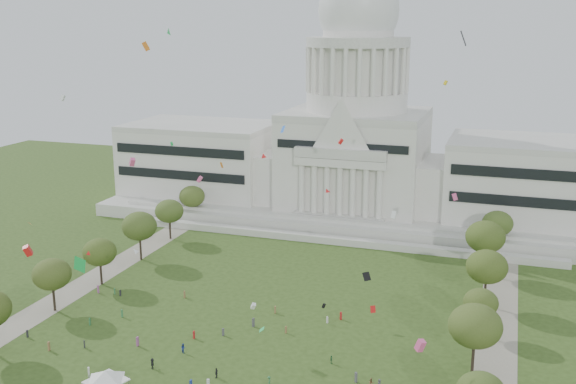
{
  "coord_description": "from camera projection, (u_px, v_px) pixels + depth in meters",
  "views": [
    {
      "loc": [
        47.48,
        -96.95,
        61.7
      ],
      "look_at": [
        0.0,
        45.0,
        24.0
      ],
      "focal_mm": 42.0,
      "sensor_mm": 36.0,
      "label": 1
    }
  ],
  "objects": [
    {
      "name": "person_2",
      "position": [
        371.0,
        383.0,
        116.62
      ],
      "size": [
        1.13,
        0.96,
        1.99
      ],
      "primitive_type": "imported",
      "rotation": [
        0.0,
        0.0,
        0.45
      ],
      "color": "olive",
      "rests_on": "ground"
    },
    {
      "name": "event_tent",
      "position": [
        106.0,
        376.0,
        114.25
      ],
      "size": [
        10.34,
        10.34,
        4.55
      ],
      "color": "#4C4C4C",
      "rests_on": "ground"
    },
    {
      "name": "row_tree_l_5",
      "position": [
        169.0,
        211.0,
        195.99
      ],
      "size": [
        8.33,
        8.33,
        11.85
      ],
      "color": "black",
      "rests_on": "ground"
    },
    {
      "name": "ground",
      "position": [
        207.0,
        383.0,
        118.83
      ],
      "size": [
        400.0,
        400.0,
        0.0
      ],
      "primitive_type": "plane",
      "color": "#314819",
      "rests_on": "ground"
    },
    {
      "name": "row_tree_l_2",
      "position": [
        52.0,
        274.0,
        146.52
      ],
      "size": [
        8.42,
        8.42,
        11.97
      ],
      "color": "black",
      "rests_on": "ground"
    },
    {
      "name": "path_left",
      "position": [
        78.0,
        288.0,
        161.18
      ],
      "size": [
        8.0,
        160.0,
        0.04
      ],
      "primitive_type": "cube",
      "color": "gray",
      "rests_on": "ground"
    },
    {
      "name": "distant_crowd",
      "position": [
        180.0,
        335.0,
        134.96
      ],
      "size": [
        67.41,
        39.6,
        1.93
      ],
      "color": "#26262B",
      "rests_on": "ground"
    },
    {
      "name": "row_tree_r_4",
      "position": [
        487.0,
        267.0,
        148.82
      ],
      "size": [
        9.19,
        9.19,
        13.06
      ],
      "color": "black",
      "rests_on": "ground"
    },
    {
      "name": "row_tree_r_2",
      "position": [
        475.0,
        326.0,
        118.92
      ],
      "size": [
        9.55,
        9.55,
        13.58
      ],
      "color": "black",
      "rests_on": "ground"
    },
    {
      "name": "row_tree_l_4",
      "position": [
        139.0,
        226.0,
        178.31
      ],
      "size": [
        9.29,
        9.29,
        13.21
      ],
      "color": "black",
      "rests_on": "ground"
    },
    {
      "name": "kite_swarm",
      "position": [
        254.0,
        212.0,
        119.79
      ],
      "size": [
        87.2,
        102.37,
        57.91
      ],
      "color": "yellow",
      "rests_on": "ground"
    },
    {
      "name": "path_right",
      "position": [
        496.0,
        347.0,
        131.65
      ],
      "size": [
        8.0,
        160.0,
        0.04
      ],
      "primitive_type": "cube",
      "color": "gray",
      "rests_on": "ground"
    },
    {
      "name": "person_4",
      "position": [
        216.0,
        373.0,
        120.22
      ],
      "size": [
        0.67,
        1.14,
        1.9
      ],
      "primitive_type": "imported",
      "rotation": [
        0.0,
        0.0,
        4.77
      ],
      "color": "#26262B",
      "rests_on": "ground"
    },
    {
      "name": "row_tree_r_6",
      "position": [
        498.0,
        223.0,
        183.67
      ],
      "size": [
        8.42,
        8.42,
        11.97
      ],
      "color": "black",
      "rests_on": "ground"
    },
    {
      "name": "person_3",
      "position": [
        269.0,
        381.0,
        117.79
      ],
      "size": [
        0.66,
        1.15,
        1.71
      ],
      "primitive_type": "imported",
      "rotation": [
        0.0,
        0.0,
        4.8
      ],
      "color": "#33723F",
      "rests_on": "ground"
    },
    {
      "name": "person_10",
      "position": [
        331.0,
        360.0,
        125.22
      ],
      "size": [
        0.78,
        1.08,
        1.65
      ],
      "primitive_type": "imported",
      "rotation": [
        0.0,
        0.0,
        1.85
      ],
      "color": "#33723F",
      "rests_on": "ground"
    },
    {
      "name": "person_8",
      "position": [
        183.0,
        348.0,
        129.41
      ],
      "size": [
        1.09,
        0.98,
        1.91
      ],
      "primitive_type": "imported",
      "rotation": [
        0.0,
        0.0,
        2.59
      ],
      "color": "navy",
      "rests_on": "ground"
    },
    {
      "name": "capitol",
      "position": [
        355.0,
        148.0,
        217.85
      ],
      "size": [
        160.0,
        64.5,
        91.3
      ],
      "color": "#BBB9B0",
      "rests_on": "ground"
    },
    {
      "name": "row_tree_r_3",
      "position": [
        481.0,
        303.0,
        135.16
      ],
      "size": [
        7.01,
        7.01,
        9.98
      ],
      "color": "black",
      "rests_on": "ground"
    },
    {
      "name": "row_tree_r_5",
      "position": [
        485.0,
        237.0,
        167.58
      ],
      "size": [
        9.82,
        9.82,
        13.96
      ],
      "color": "black",
      "rests_on": "ground"
    },
    {
      "name": "person_5",
      "position": [
        152.0,
        363.0,
        123.46
      ],
      "size": [
        1.56,
        2.01,
        2.03
      ],
      "primitive_type": "imported",
      "rotation": [
        0.0,
        0.0,
        2.07
      ],
      "color": "#26262B",
      "rests_on": "ground"
    },
    {
      "name": "row_tree_l_3",
      "position": [
        99.0,
        252.0,
        161.58
      ],
      "size": [
        8.12,
        8.12,
        11.55
      ],
      "color": "black",
      "rests_on": "ground"
    },
    {
      "name": "person_0",
      "position": [
        379.0,
        384.0,
        116.7
      ],
      "size": [
        0.85,
        1.02,
        1.79
      ],
      "primitive_type": "imported",
      "rotation": [
        0.0,
        0.0,
        5.09
      ],
      "color": "#4C4C51",
      "rests_on": "ground"
    },
    {
      "name": "row_tree_l_6",
      "position": [
        192.0,
        196.0,
        213.2
      ],
      "size": [
        8.19,
        8.19,
        11.64
      ],
      "color": "black",
      "rests_on": "ground"
    }
  ]
}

